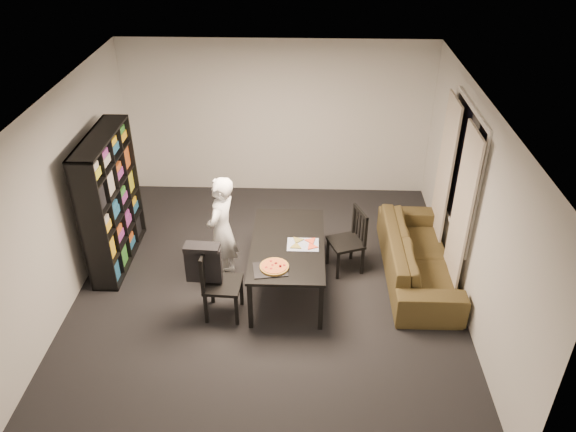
{
  "coord_description": "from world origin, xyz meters",
  "views": [
    {
      "loc": [
        0.47,
        -5.86,
        4.78
      ],
      "look_at": [
        0.26,
        0.14,
        1.05
      ],
      "focal_mm": 35.0,
      "sensor_mm": 36.0,
      "label": 1
    }
  ],
  "objects_px": {
    "chair_left": "(215,278)",
    "baking_tray": "(270,269)",
    "bookshelf": "(111,201)",
    "pepperoni_pizza": "(274,267)",
    "person": "(222,230)",
    "dining_table": "(288,247)",
    "sofa": "(418,256)",
    "chair_right": "(352,236)"
  },
  "relations": [
    {
      "from": "dining_table",
      "to": "sofa",
      "type": "bearing_deg",
      "value": 9.94
    },
    {
      "from": "person",
      "to": "sofa",
      "type": "height_order",
      "value": "person"
    },
    {
      "from": "dining_table",
      "to": "person",
      "type": "relative_size",
      "value": 1.1
    },
    {
      "from": "dining_table",
      "to": "chair_left",
      "type": "bearing_deg",
      "value": -147.58
    },
    {
      "from": "dining_table",
      "to": "sofa",
      "type": "relative_size",
      "value": 0.76
    },
    {
      "from": "chair_left",
      "to": "pepperoni_pizza",
      "type": "xyz_separation_m",
      "value": [
        0.72,
        0.01,
        0.19
      ]
    },
    {
      "from": "person",
      "to": "pepperoni_pizza",
      "type": "xyz_separation_m",
      "value": [
        0.72,
        -0.71,
        -0.04
      ]
    },
    {
      "from": "bookshelf",
      "to": "baking_tray",
      "type": "distance_m",
      "value": 2.51
    },
    {
      "from": "baking_tray",
      "to": "sofa",
      "type": "relative_size",
      "value": 0.18
    },
    {
      "from": "bookshelf",
      "to": "person",
      "type": "bearing_deg",
      "value": -13.96
    },
    {
      "from": "chair_right",
      "to": "pepperoni_pizza",
      "type": "xyz_separation_m",
      "value": [
        -1.0,
        -1.0,
        0.21
      ]
    },
    {
      "from": "dining_table",
      "to": "sofa",
      "type": "xyz_separation_m",
      "value": [
        1.76,
        0.31,
        -0.32
      ]
    },
    {
      "from": "chair_left",
      "to": "pepperoni_pizza",
      "type": "height_order",
      "value": "chair_left"
    },
    {
      "from": "bookshelf",
      "to": "pepperoni_pizza",
      "type": "xyz_separation_m",
      "value": [
        2.28,
        -1.09,
        -0.22
      ]
    },
    {
      "from": "dining_table",
      "to": "chair_right",
      "type": "height_order",
      "value": "chair_right"
    },
    {
      "from": "chair_right",
      "to": "dining_table",
      "type": "bearing_deg",
      "value": -82.37
    },
    {
      "from": "bookshelf",
      "to": "chair_left",
      "type": "relative_size",
      "value": 2.0
    },
    {
      "from": "bookshelf",
      "to": "pepperoni_pizza",
      "type": "bearing_deg",
      "value": -25.62
    },
    {
      "from": "pepperoni_pizza",
      "to": "sofa",
      "type": "height_order",
      "value": "pepperoni_pizza"
    },
    {
      "from": "person",
      "to": "sofa",
      "type": "xyz_separation_m",
      "value": [
        2.63,
        0.14,
        -0.44
      ]
    },
    {
      "from": "chair_right",
      "to": "person",
      "type": "relative_size",
      "value": 0.6
    },
    {
      "from": "pepperoni_pizza",
      "to": "sofa",
      "type": "xyz_separation_m",
      "value": [
        1.9,
        0.84,
        -0.41
      ]
    },
    {
      "from": "baking_tray",
      "to": "dining_table",
      "type": "bearing_deg",
      "value": 71.34
    },
    {
      "from": "baking_tray",
      "to": "pepperoni_pizza",
      "type": "relative_size",
      "value": 1.14
    },
    {
      "from": "chair_left",
      "to": "baking_tray",
      "type": "distance_m",
      "value": 0.69
    },
    {
      "from": "chair_right",
      "to": "bookshelf",
      "type": "bearing_deg",
      "value": -112.18
    },
    {
      "from": "bookshelf",
      "to": "baking_tray",
      "type": "relative_size",
      "value": 4.75
    },
    {
      "from": "chair_left",
      "to": "chair_right",
      "type": "bearing_deg",
      "value": -56.67
    },
    {
      "from": "bookshelf",
      "to": "person",
      "type": "relative_size",
      "value": 1.24
    },
    {
      "from": "chair_right",
      "to": "baking_tray",
      "type": "bearing_deg",
      "value": -66.2
    },
    {
      "from": "chair_left",
      "to": "sofa",
      "type": "height_order",
      "value": "chair_left"
    },
    {
      "from": "pepperoni_pizza",
      "to": "sofa",
      "type": "distance_m",
      "value": 2.12
    },
    {
      "from": "bookshelf",
      "to": "chair_right",
      "type": "relative_size",
      "value": 2.08
    },
    {
      "from": "baking_tray",
      "to": "sofa",
      "type": "bearing_deg",
      "value": 24.13
    },
    {
      "from": "chair_right",
      "to": "sofa",
      "type": "distance_m",
      "value": 0.93
    },
    {
      "from": "pepperoni_pizza",
      "to": "sofa",
      "type": "bearing_deg",
      "value": 23.93
    },
    {
      "from": "dining_table",
      "to": "sofa",
      "type": "distance_m",
      "value": 1.81
    },
    {
      "from": "chair_left",
      "to": "chair_right",
      "type": "height_order",
      "value": "chair_left"
    },
    {
      "from": "chair_left",
      "to": "baking_tray",
      "type": "xyz_separation_m",
      "value": [
        0.67,
        -0.02,
        0.17
      ]
    },
    {
      "from": "sofa",
      "to": "baking_tray",
      "type": "bearing_deg",
      "value": 114.13
    },
    {
      "from": "pepperoni_pizza",
      "to": "sofa",
      "type": "relative_size",
      "value": 0.16
    },
    {
      "from": "bookshelf",
      "to": "pepperoni_pizza",
      "type": "height_order",
      "value": "bookshelf"
    }
  ]
}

